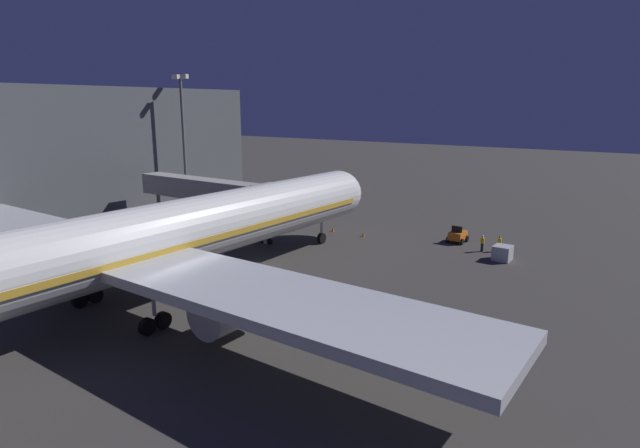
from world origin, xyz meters
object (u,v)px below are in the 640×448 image
(airliner_at_gate, at_px, (124,248))
(traffic_cone_nose_port, at_px, (363,234))
(ground_crew_by_belt_loader, at_px, (499,243))
(pushback_tug, at_px, (458,236))
(traffic_cone_nose_starboard, at_px, (333,229))
(baggage_container_far_row, at_px, (502,253))
(jet_bridge, at_px, (220,192))
(ground_crew_near_nose_gear, at_px, (482,243))
(apron_floodlight_mast, at_px, (183,135))

(airliner_at_gate, xyz_separation_m, traffic_cone_nose_port, (-2.20, -30.38, -4.84))
(airliner_at_gate, distance_m, ground_crew_by_belt_loader, 37.73)
(pushback_tug, relative_size, traffic_cone_nose_starboard, 4.24)
(baggage_container_far_row, distance_m, ground_crew_by_belt_loader, 3.29)
(jet_bridge, xyz_separation_m, ground_crew_near_nose_gear, (-28.11, -10.94, -4.27))
(airliner_at_gate, height_order, jet_bridge, airliner_at_gate)
(apron_floodlight_mast, relative_size, ground_crew_near_nose_gear, 10.83)
(pushback_tug, bearing_deg, jet_bridge, 28.19)
(traffic_cone_nose_port, bearing_deg, traffic_cone_nose_starboard, 0.00)
(traffic_cone_nose_port, distance_m, traffic_cone_nose_starboard, 4.40)
(baggage_container_far_row, height_order, ground_crew_near_nose_gear, ground_crew_near_nose_gear)
(ground_crew_near_nose_gear, bearing_deg, pushback_tug, -31.78)
(baggage_container_far_row, bearing_deg, airliner_at_gate, 58.41)
(baggage_container_far_row, bearing_deg, pushback_tug, -33.51)
(jet_bridge, xyz_separation_m, traffic_cone_nose_port, (-14.44, -9.17, -4.99))
(ground_crew_by_belt_loader, bearing_deg, traffic_cone_nose_port, 10.70)
(airliner_at_gate, relative_size, traffic_cone_nose_starboard, 113.75)
(airliner_at_gate, distance_m, traffic_cone_nose_starboard, 30.84)
(traffic_cone_nose_starboard, bearing_deg, traffic_cone_nose_port, 180.00)
(jet_bridge, height_order, pushback_tug, jet_bridge)
(traffic_cone_nose_port, relative_size, traffic_cone_nose_starboard, 1.00)
(jet_bridge, bearing_deg, ground_crew_near_nose_gear, -158.73)
(ground_crew_near_nose_gear, distance_m, ground_crew_by_belt_loader, 1.84)
(ground_crew_by_belt_loader, distance_m, traffic_cone_nose_starboard, 19.77)
(apron_floodlight_mast, bearing_deg, baggage_container_far_row, -176.30)
(ground_crew_by_belt_loader, height_order, traffic_cone_nose_port, ground_crew_by_belt_loader)
(jet_bridge, bearing_deg, airliner_at_gate, 119.99)
(airliner_at_gate, height_order, apron_floodlight_mast, apron_floodlight_mast)
(ground_crew_near_nose_gear, bearing_deg, ground_crew_by_belt_loader, -143.58)
(jet_bridge, relative_size, baggage_container_far_row, 12.59)
(apron_floodlight_mast, height_order, ground_crew_near_nose_gear, apron_floodlight_mast)
(airliner_at_gate, relative_size, jet_bridge, 2.73)
(ground_crew_near_nose_gear, xyz_separation_m, traffic_cone_nose_port, (13.66, 1.77, -0.71))
(apron_floodlight_mast, relative_size, pushback_tug, 8.31)
(traffic_cone_nose_starboard, bearing_deg, ground_crew_by_belt_loader, -171.67)
(apron_floodlight_mast, xyz_separation_m, ground_crew_near_nose_gear, (-41.36, -4.80, -10.15))
(airliner_at_gate, relative_size, ground_crew_by_belt_loader, 36.44)
(airliner_at_gate, bearing_deg, apron_floodlight_mast, -47.01)
(jet_bridge, height_order, ground_crew_near_nose_gear, jet_bridge)
(traffic_cone_nose_starboard, bearing_deg, apron_floodlight_mast, 7.41)
(traffic_cone_nose_starboard, bearing_deg, jet_bridge, 42.41)
(ground_crew_near_nose_gear, height_order, traffic_cone_nose_starboard, ground_crew_near_nose_gear)
(airliner_at_gate, height_order, ground_crew_near_nose_gear, airliner_at_gate)
(apron_floodlight_mast, distance_m, baggage_container_far_row, 45.37)
(apron_floodlight_mast, bearing_deg, jet_bridge, 155.15)
(airliner_at_gate, height_order, pushback_tug, airliner_at_gate)
(apron_floodlight_mast, relative_size, traffic_cone_nose_port, 35.20)
(ground_crew_near_nose_gear, relative_size, traffic_cone_nose_starboard, 3.25)
(apron_floodlight_mast, height_order, baggage_container_far_row, apron_floodlight_mast)
(apron_floodlight_mast, distance_m, pushback_tug, 39.81)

